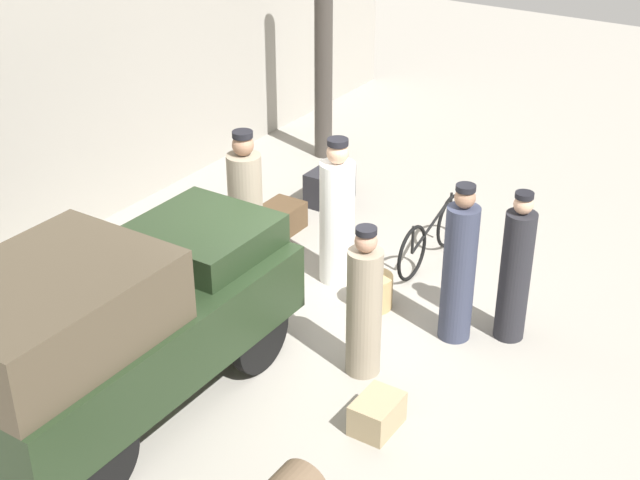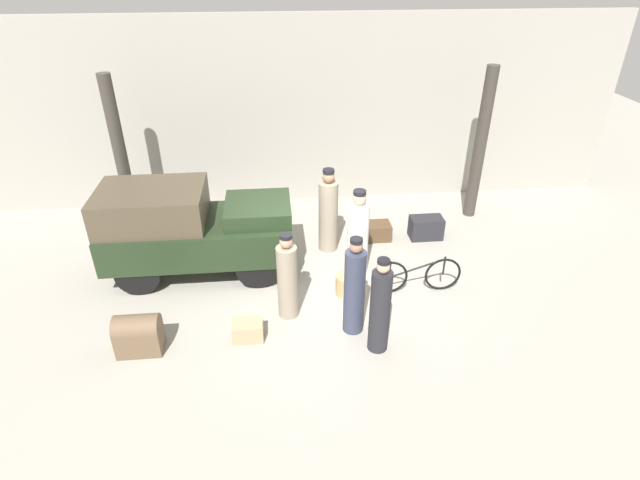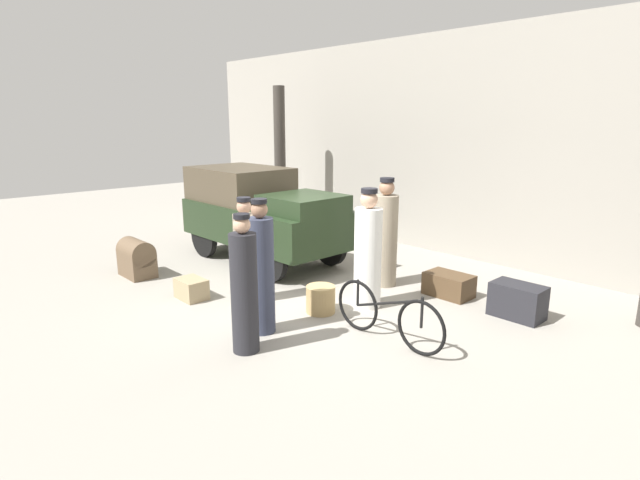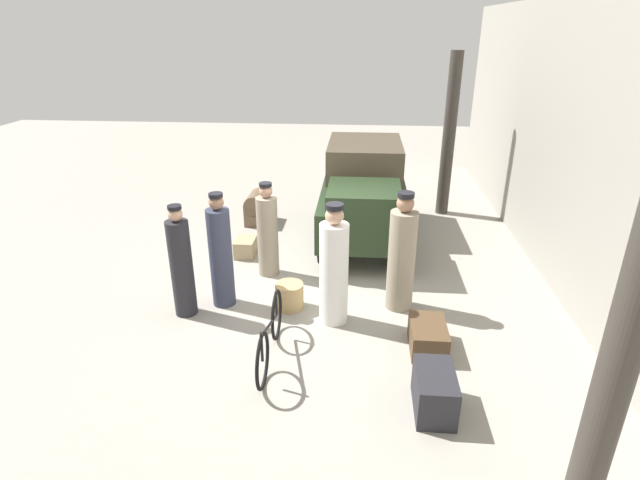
{
  "view_description": "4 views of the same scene",
  "coord_description": "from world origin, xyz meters",
  "px_view_note": "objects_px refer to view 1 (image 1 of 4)",
  "views": [
    {
      "loc": [
        -6.98,
        -4.47,
        5.51
      ],
      "look_at": [
        0.2,
        0.2,
        0.95
      ],
      "focal_mm": 50.0,
      "sensor_mm": 36.0,
      "label": 1
    },
    {
      "loc": [
        -0.6,
        -7.86,
        5.71
      ],
      "look_at": [
        0.2,
        0.2,
        0.95
      ],
      "focal_mm": 28.0,
      "sensor_mm": 36.0,
      "label": 2
    },
    {
      "loc": [
        5.72,
        -5.01,
        2.79
      ],
      "look_at": [
        0.2,
        0.2,
        0.95
      ],
      "focal_mm": 28.0,
      "sensor_mm": 36.0,
      "label": 3
    },
    {
      "loc": [
        7.3,
        0.79,
        4.01
      ],
      "look_at": [
        0.2,
        0.2,
        0.95
      ],
      "focal_mm": 28.0,
      "sensor_mm": 36.0,
      "label": 4
    }
  ],
  "objects_px": {
    "porter_with_bicycle": "(459,269)",
    "suitcase_small_leather": "(377,414)",
    "bicycle": "(431,236)",
    "porter_lifting_near_truck": "(515,272)",
    "truck": "(112,321)",
    "wicker_basket": "(374,291)",
    "suitcase_tan_flat": "(330,186)",
    "porter_standing_middle": "(246,211)",
    "trunk_large_brown": "(278,220)",
    "conductor_in_dark_uniform": "(364,308)",
    "porter_carrying_trunk": "(337,218)"
  },
  "relations": [
    {
      "from": "porter_with_bicycle",
      "to": "suitcase_small_leather",
      "type": "relative_size",
      "value": 3.55
    },
    {
      "from": "bicycle",
      "to": "porter_lifting_near_truck",
      "type": "xyz_separation_m",
      "value": [
        -1.03,
        -1.47,
        0.44
      ]
    },
    {
      "from": "truck",
      "to": "suitcase_small_leather",
      "type": "xyz_separation_m",
      "value": [
        1.1,
        -2.2,
        -0.85
      ]
    },
    {
      "from": "wicker_basket",
      "to": "suitcase_tan_flat",
      "type": "height_order",
      "value": "suitcase_tan_flat"
    },
    {
      "from": "porter_standing_middle",
      "to": "porter_lifting_near_truck",
      "type": "relative_size",
      "value": 1.07
    },
    {
      "from": "truck",
      "to": "suitcase_small_leather",
      "type": "bearing_deg",
      "value": -63.39
    },
    {
      "from": "suitcase_tan_flat",
      "to": "trunk_large_brown",
      "type": "distance_m",
      "value": 1.18
    },
    {
      "from": "conductor_in_dark_uniform",
      "to": "trunk_large_brown",
      "type": "distance_m",
      "value": 3.29
    },
    {
      "from": "suitcase_tan_flat",
      "to": "porter_with_bicycle",
      "type": "bearing_deg",
      "value": -125.66
    },
    {
      "from": "conductor_in_dark_uniform",
      "to": "porter_carrying_trunk",
      "type": "xyz_separation_m",
      "value": [
        1.43,
        1.22,
        0.07
      ]
    },
    {
      "from": "porter_lifting_near_truck",
      "to": "trunk_large_brown",
      "type": "height_order",
      "value": "porter_lifting_near_truck"
    },
    {
      "from": "porter_lifting_near_truck",
      "to": "porter_standing_middle",
      "type": "bearing_deg",
      "value": 98.09
    },
    {
      "from": "porter_carrying_trunk",
      "to": "porter_lifting_near_truck",
      "type": "bearing_deg",
      "value": -90.38
    },
    {
      "from": "porter_lifting_near_truck",
      "to": "bicycle",
      "type": "bearing_deg",
      "value": 55.13
    },
    {
      "from": "porter_with_bicycle",
      "to": "suitcase_small_leather",
      "type": "xyz_separation_m",
      "value": [
        -1.79,
        -0.06,
        -0.67
      ]
    },
    {
      "from": "porter_carrying_trunk",
      "to": "porter_standing_middle",
      "type": "distance_m",
      "value": 1.09
    },
    {
      "from": "porter_carrying_trunk",
      "to": "trunk_large_brown",
      "type": "xyz_separation_m",
      "value": [
        0.61,
        1.31,
        -0.65
      ]
    },
    {
      "from": "porter_standing_middle",
      "to": "porter_lifting_near_truck",
      "type": "xyz_separation_m",
      "value": [
        0.46,
        -3.22,
        -0.05
      ]
    },
    {
      "from": "truck",
      "to": "porter_standing_middle",
      "type": "height_order",
      "value": "porter_standing_middle"
    },
    {
      "from": "wicker_basket",
      "to": "conductor_in_dark_uniform",
      "type": "distance_m",
      "value": 1.36
    },
    {
      "from": "wicker_basket",
      "to": "suitcase_tan_flat",
      "type": "distance_m",
      "value": 2.84
    },
    {
      "from": "bicycle",
      "to": "porter_with_bicycle",
      "type": "height_order",
      "value": "porter_with_bicycle"
    },
    {
      "from": "truck",
      "to": "porter_with_bicycle",
      "type": "height_order",
      "value": "truck"
    },
    {
      "from": "porter_standing_middle",
      "to": "wicker_basket",
      "type": "bearing_deg",
      "value": -84.13
    },
    {
      "from": "truck",
      "to": "conductor_in_dark_uniform",
      "type": "xyz_separation_m",
      "value": [
        1.81,
        -1.63,
        -0.25
      ]
    },
    {
      "from": "conductor_in_dark_uniform",
      "to": "porter_with_bicycle",
      "type": "xyz_separation_m",
      "value": [
        1.09,
        -0.52,
        0.08
      ]
    },
    {
      "from": "porter_standing_middle",
      "to": "suitcase_tan_flat",
      "type": "relative_size",
      "value": 2.55
    },
    {
      "from": "trunk_large_brown",
      "to": "conductor_in_dark_uniform",
      "type": "bearing_deg",
      "value": -128.94
    },
    {
      "from": "truck",
      "to": "conductor_in_dark_uniform",
      "type": "height_order",
      "value": "truck"
    },
    {
      "from": "truck",
      "to": "trunk_large_brown",
      "type": "bearing_deg",
      "value": 13.09
    },
    {
      "from": "trunk_large_brown",
      "to": "wicker_basket",
      "type": "bearing_deg",
      "value": -114.42
    },
    {
      "from": "porter_carrying_trunk",
      "to": "porter_standing_middle",
      "type": "height_order",
      "value": "porter_standing_middle"
    },
    {
      "from": "bicycle",
      "to": "porter_carrying_trunk",
      "type": "bearing_deg",
      "value": 143.21
    },
    {
      "from": "truck",
      "to": "porter_with_bicycle",
      "type": "relative_size",
      "value": 2.0
    },
    {
      "from": "suitcase_tan_flat",
      "to": "trunk_large_brown",
      "type": "relative_size",
      "value": 0.98
    },
    {
      "from": "truck",
      "to": "porter_lifting_near_truck",
      "type": "relative_size",
      "value": 2.1
    },
    {
      "from": "conductor_in_dark_uniform",
      "to": "suitcase_tan_flat",
      "type": "xyz_separation_m",
      "value": [
        3.22,
        2.46,
        -0.51
      ]
    },
    {
      "from": "truck",
      "to": "conductor_in_dark_uniform",
      "type": "distance_m",
      "value": 2.45
    },
    {
      "from": "wicker_basket",
      "to": "suitcase_small_leather",
      "type": "height_order",
      "value": "wicker_basket"
    },
    {
      "from": "wicker_basket",
      "to": "trunk_large_brown",
      "type": "distance_m",
      "value": 2.19
    },
    {
      "from": "bicycle",
      "to": "porter_with_bicycle",
      "type": "relative_size",
      "value": 0.96
    },
    {
      "from": "porter_standing_middle",
      "to": "suitcase_tan_flat",
      "type": "height_order",
      "value": "porter_standing_middle"
    },
    {
      "from": "truck",
      "to": "suitcase_small_leather",
      "type": "relative_size",
      "value": 7.1
    },
    {
      "from": "bicycle",
      "to": "porter_carrying_trunk",
      "type": "xyz_separation_m",
      "value": [
        -1.01,
        0.76,
        0.47
      ]
    },
    {
      "from": "suitcase_tan_flat",
      "to": "bicycle",
      "type": "bearing_deg",
      "value": -111.2
    },
    {
      "from": "suitcase_tan_flat",
      "to": "porter_lifting_near_truck",
      "type": "bearing_deg",
      "value": -117.43
    },
    {
      "from": "truck",
      "to": "bicycle",
      "type": "distance_m",
      "value": 4.46
    },
    {
      "from": "porter_with_bicycle",
      "to": "suitcase_small_leather",
      "type": "height_order",
      "value": "porter_with_bicycle"
    },
    {
      "from": "truck",
      "to": "wicker_basket",
      "type": "height_order",
      "value": "truck"
    },
    {
      "from": "suitcase_tan_flat",
      "to": "trunk_large_brown",
      "type": "bearing_deg",
      "value": 176.76
    }
  ]
}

